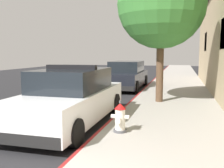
{
  "coord_description": "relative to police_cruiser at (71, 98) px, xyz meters",
  "views": [
    {
      "loc": [
        1.83,
        -2.74,
        2.0
      ],
      "look_at": [
        -0.35,
        5.34,
        1.0
      ],
      "focal_mm": 40.95,
      "sensor_mm": 36.0,
      "label": 1
    }
  ],
  "objects": [
    {
      "name": "ground_plane",
      "position": [
        -3.22,
        6.12,
        -0.84
      ],
      "size": [
        29.0,
        60.0,
        0.2
      ],
      "primitive_type": "cube",
      "color": "#232326"
    },
    {
      "name": "sidewalk_pavement",
      "position": [
        2.78,
        6.12,
        -0.68
      ],
      "size": [
        3.22,
        60.0,
        0.13
      ],
      "primitive_type": "cube",
      "color": "#9E9991",
      "rests_on": "ground"
    },
    {
      "name": "curb_painted_edge",
      "position": [
        1.13,
        6.12,
        -0.68
      ],
      "size": [
        0.08,
        60.0,
        0.13
      ],
      "primitive_type": "cube",
      "color": "maroon",
      "rests_on": "ground"
    },
    {
      "name": "police_cruiser",
      "position": [
        0.0,
        0.0,
        0.0
      ],
      "size": [
        1.94,
        4.84,
        1.68
      ],
      "color": "white",
      "rests_on": "ground"
    },
    {
      "name": "parked_car_silver_ahead",
      "position": [
        -0.02,
        7.73,
        -0.0
      ],
      "size": [
        1.94,
        4.84,
        1.56
      ],
      "color": "black",
      "rests_on": "ground"
    },
    {
      "name": "fire_hydrant",
      "position": [
        1.63,
        -0.82,
        -0.26
      ],
      "size": [
        0.44,
        0.4,
        0.76
      ],
      "color": "#4C4C51",
      "rests_on": "sidewalk_pavement"
    },
    {
      "name": "street_tree",
      "position": [
        2.21,
        3.4,
        3.07
      ],
      "size": [
        3.31,
        3.31,
        5.36
      ],
      "color": "brown",
      "rests_on": "sidewalk_pavement"
    }
  ]
}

